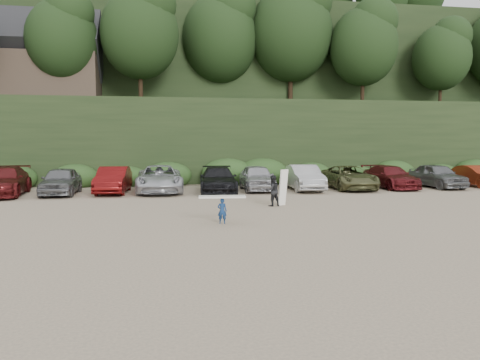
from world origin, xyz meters
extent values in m
plane|color=tan|center=(0.00, 0.00, 0.00)|extent=(120.00, 120.00, 0.00)
cube|color=black|center=(0.00, 22.00, 3.00)|extent=(80.00, 14.00, 6.00)
cube|color=black|center=(0.00, 40.00, 8.00)|extent=(90.00, 30.00, 16.00)
ellipsoid|color=black|center=(0.00, 22.00, 11.00)|extent=(66.00, 12.00, 10.00)
cube|color=#2B491E|center=(-0.55, 14.50, 0.60)|extent=(46.20, 2.00, 1.20)
cube|color=brown|center=(-12.00, 24.00, 8.00)|extent=(8.00, 6.00, 4.00)
imported|color=#5B1415|center=(-11.65, 10.09, 0.80)|extent=(2.69, 5.69, 1.60)
imported|color=slate|center=(-8.63, 10.12, 0.78)|extent=(1.85, 4.57, 1.55)
imported|color=maroon|center=(-5.78, 10.36, 0.77)|extent=(1.89, 4.74, 1.53)
imported|color=#B7B9BF|center=(-3.14, 10.39, 0.79)|extent=(2.65, 5.72, 1.59)
imported|color=black|center=(0.26, 9.67, 0.75)|extent=(2.53, 5.34, 1.50)
imported|color=#ABABAF|center=(2.74, 10.38, 0.79)|extent=(2.06, 4.70, 1.58)
imported|color=#BABABA|center=(5.60, 10.02, 0.78)|extent=(1.90, 4.81, 1.56)
imported|color=brown|center=(8.58, 10.18, 0.73)|extent=(2.55, 5.32, 1.46)
imported|color=maroon|center=(11.46, 10.33, 0.72)|extent=(2.22, 5.02, 1.43)
imported|color=slate|center=(14.61, 10.13, 0.78)|extent=(2.03, 4.66, 1.56)
imported|color=maroon|center=(17.57, 10.27, 0.70)|extent=(1.66, 4.30, 1.40)
imported|color=navy|center=(-0.84, -0.55, 0.47)|extent=(0.39, 0.30, 0.94)
cube|color=white|center=(-0.84, -0.55, 1.00)|extent=(1.76, 0.62, 0.07)
imported|color=black|center=(2.07, 3.60, 0.72)|extent=(0.82, 0.71, 1.45)
cube|color=white|center=(2.61, 3.73, 0.86)|extent=(0.53, 0.47, 1.71)
camera|label=1|loc=(-3.04, -17.50, 3.08)|focal=35.00mm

